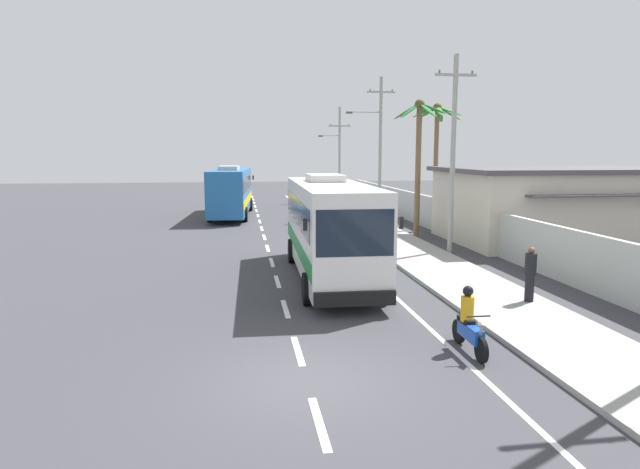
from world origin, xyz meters
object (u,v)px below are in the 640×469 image
object	(u,v)px
pedestrian_midwalk	(530,273)
utility_pole_distant	(339,152)
motorcycle_beside_bus	(469,325)
roadside_building	(555,204)
utility_pole_far	(379,144)
utility_pole_mid	(453,152)
palm_nearest	(436,139)
palm_second	(419,145)
coach_bus_foreground	(329,225)
coach_bus_far_lane	(231,190)
motorcycle_trailing	(351,230)

from	to	relation	value
pedestrian_midwalk	utility_pole_distant	size ratio (longest dim) A/B	0.19
motorcycle_beside_bus	roadside_building	size ratio (longest dim) A/B	0.17
utility_pole_far	roadside_building	size ratio (longest dim) A/B	0.86
utility_pole_mid	palm_nearest	distance (m)	8.21
motorcycle_beside_bus	roadside_building	world-z (taller)	roadside_building
utility_pole_distant	palm_second	world-z (taller)	utility_pole_distant
utility_pole_far	coach_bus_foreground	bearing A→B (deg)	-109.97
coach_bus_far_lane	utility_pole_mid	bearing A→B (deg)	-57.95
motorcycle_trailing	roadside_building	bearing A→B (deg)	-6.51
utility_pole_mid	coach_bus_foreground	bearing A→B (deg)	-147.30
coach_bus_foreground	utility_pole_mid	world-z (taller)	utility_pole_mid
coach_bus_foreground	roadside_building	world-z (taller)	roadside_building
coach_bus_foreground	motorcycle_beside_bus	bearing A→B (deg)	-75.98
coach_bus_foreground	motorcycle_trailing	xyz separation A→B (m)	(2.54, 8.08, -1.40)
utility_pole_mid	motorcycle_trailing	bearing A→B (deg)	136.30
coach_bus_far_lane	palm_nearest	distance (m)	16.01
motorcycle_beside_bus	motorcycle_trailing	bearing A→B (deg)	88.36
coach_bus_far_lane	utility_pole_mid	world-z (taller)	utility_pole_mid
roadside_building	palm_nearest	bearing A→B (deg)	132.63
motorcycle_beside_bus	motorcycle_trailing	distance (m)	16.39
palm_second	roadside_building	size ratio (longest dim) A/B	0.66
motorcycle_beside_bus	utility_pole_far	world-z (taller)	utility_pole_far
motorcycle_trailing	utility_pole_mid	size ratio (longest dim) A/B	0.21
coach_bus_foreground	coach_bus_far_lane	distance (m)	21.55
coach_bus_far_lane	utility_pole_far	world-z (taller)	utility_pole_far
coach_bus_foreground	coach_bus_far_lane	size ratio (longest dim) A/B	0.92
utility_pole_distant	palm_nearest	world-z (taller)	utility_pole_distant
utility_pole_distant	roadside_building	bearing A→B (deg)	-74.21
utility_pole_far	palm_nearest	distance (m)	6.54
coach_bus_far_lane	utility_pole_far	xyz separation A→B (m)	(10.71, -2.82, 3.40)
utility_pole_mid	utility_pole_distant	size ratio (longest dim) A/B	1.01
coach_bus_far_lane	roadside_building	distance (m)	22.70
motorcycle_beside_bus	utility_pole_far	bearing A→B (deg)	80.21
utility_pole_distant	palm_nearest	size ratio (longest dim) A/B	1.18
coach_bus_far_lane	utility_pole_distant	distance (m)	15.58
coach_bus_foreground	utility_pole_far	distance (m)	19.81
utility_pole_far	motorcycle_beside_bus	bearing A→B (deg)	-99.79
palm_nearest	palm_second	xyz separation A→B (m)	(-1.93, -2.43, -0.42)
utility_pole_mid	utility_pole_far	size ratio (longest dim) A/B	0.91
utility_pole_mid	utility_pole_far	xyz separation A→B (m)	(0.09, 14.13, 0.56)
motorcycle_beside_bus	utility_pole_distant	world-z (taller)	utility_pole_distant
palm_second	roadside_building	world-z (taller)	palm_second
coach_bus_foreground	palm_second	world-z (taller)	palm_second
coach_bus_far_lane	palm_second	size ratio (longest dim) A/B	1.48
motorcycle_beside_bus	palm_nearest	size ratio (longest dim) A/B	0.25
utility_pole_far	utility_pole_distant	size ratio (longest dim) A/B	1.10
coach_bus_foreground	motorcycle_beside_bus	world-z (taller)	coach_bus_foreground
coach_bus_foreground	motorcycle_beside_bus	size ratio (longest dim) A/B	5.42
coach_bus_far_lane	motorcycle_trailing	distance (m)	14.72
coach_bus_foreground	utility_pole_far	world-z (taller)	utility_pole_far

